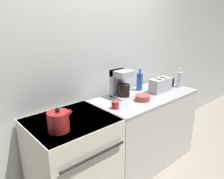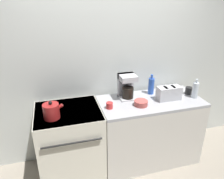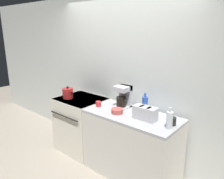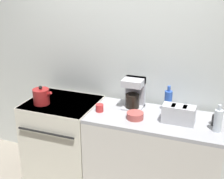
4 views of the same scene
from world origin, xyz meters
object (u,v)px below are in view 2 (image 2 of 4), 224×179
object	(u,v)px
bottle_blue	(151,86)
cup_black	(188,91)
bottle_clear	(195,90)
kettle	(51,111)
bowl	(141,103)
coffee_maker	(127,86)
toaster	(169,93)
stove	(71,142)
cup_red	(109,105)

from	to	relation	value
bottle_blue	cup_black	size ratio (longest dim) A/B	2.80
bottle_clear	kettle	bearing A→B (deg)	-179.29
bottle_blue	bowl	bearing A→B (deg)	-132.66
coffee_maker	cup_black	bearing A→B (deg)	-8.52
bottle_blue	bottle_clear	bearing A→B (deg)	-28.19
toaster	bottle_blue	distance (m)	0.27
stove	toaster	world-z (taller)	toaster
coffee_maker	bottle_blue	world-z (taller)	coffee_maker
coffee_maker	cup_black	world-z (taller)	coffee_maker
stove	coffee_maker	xyz separation A→B (m)	(0.79, 0.15, 0.62)
cup_black	toaster	bearing A→B (deg)	-168.14
kettle	bottle_clear	world-z (taller)	bottle_clear
cup_red	bowl	distance (m)	0.39
stove	bottle_clear	world-z (taller)	bottle_clear
kettle	toaster	xyz separation A→B (m)	(1.47, 0.07, 0.00)
cup_black	bowl	bearing A→B (deg)	-169.87
toaster	stove	bearing A→B (deg)	177.68
stove	bowl	size ratio (longest dim) A/B	5.60
toaster	bowl	distance (m)	0.42
toaster	cup_black	xyz separation A→B (m)	(0.34, 0.07, -0.04)
coffee_maker	bottle_blue	bearing A→B (deg)	4.01
kettle	toaster	bearing A→B (deg)	2.63
kettle	cup_red	world-z (taller)	kettle
stove	cup_red	size ratio (longest dim) A/B	11.55
toaster	cup_red	bearing A→B (deg)	-177.96
stove	bowl	xyz separation A→B (m)	(0.88, -0.11, 0.49)
bottle_blue	cup_red	distance (m)	0.71
toaster	cup_red	world-z (taller)	toaster
kettle	coffee_maker	bearing A→B (deg)	15.47
stove	toaster	xyz separation A→B (m)	(1.29, -0.05, 0.54)
toaster	bowl	xyz separation A→B (m)	(-0.41, -0.06, -0.06)
bottle_clear	cup_black	distance (m)	0.13
toaster	bowl	bearing A→B (deg)	-171.33
stove	cup_black	xyz separation A→B (m)	(1.63, 0.02, 0.50)
stove	bottle_clear	distance (m)	1.74
kettle	coffee_maker	xyz separation A→B (m)	(0.96, 0.27, 0.08)
cup_red	bowl	bearing A→B (deg)	-4.95
cup_red	cup_black	world-z (taller)	cup_black
bottle_blue	cup_red	xyz separation A→B (m)	(-0.66, -0.25, -0.08)
stove	bottle_blue	size ratio (longest dim) A/B	3.35
cup_black	cup_red	bearing A→B (deg)	-174.97
bowl	coffee_maker	bearing A→B (deg)	110.02
stove	toaster	size ratio (longest dim) A/B	3.03
stove	toaster	distance (m)	1.40
stove	bottle_blue	bearing A→B (deg)	8.54
coffee_maker	bottle_blue	xyz separation A→B (m)	(0.36, 0.03, -0.05)
bottle_blue	bottle_clear	size ratio (longest dim) A/B	1.07
toaster	cup_black	distance (m)	0.35
cup_black	bottle_blue	bearing A→B (deg)	162.70
stove	cup_red	world-z (taller)	cup_red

